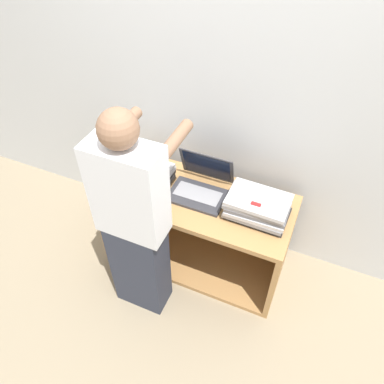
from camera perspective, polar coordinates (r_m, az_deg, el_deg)
name	(u,v)px	position (r m, az deg, el deg)	size (l,w,h in m)	color
ground_plane	(181,286)	(2.84, -1.65, -14.14)	(12.00, 12.00, 0.00)	gray
wall_back	(222,98)	(2.45, 4.58, 14.13)	(8.00, 0.05, 2.40)	silver
cart	(200,223)	(2.76, 1.27, -4.76)	(1.29, 0.57, 0.67)	#A87A47
laptop_open	(200,186)	(2.48, 1.29, 0.95)	(0.37, 0.33, 0.26)	#333338
laptop_stack_left	(143,173)	(2.57, -7.46, 2.82)	(0.39, 0.27, 0.13)	slate
laptop_stack_right	(258,207)	(2.34, 9.98, -2.23)	(0.39, 0.27, 0.15)	#232326
person	(135,224)	(2.21, -8.75, -4.89)	(0.40, 0.52, 1.54)	#2D3342
inventory_tag	(256,204)	(2.24, 9.73, -1.82)	(0.06, 0.02, 0.01)	red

